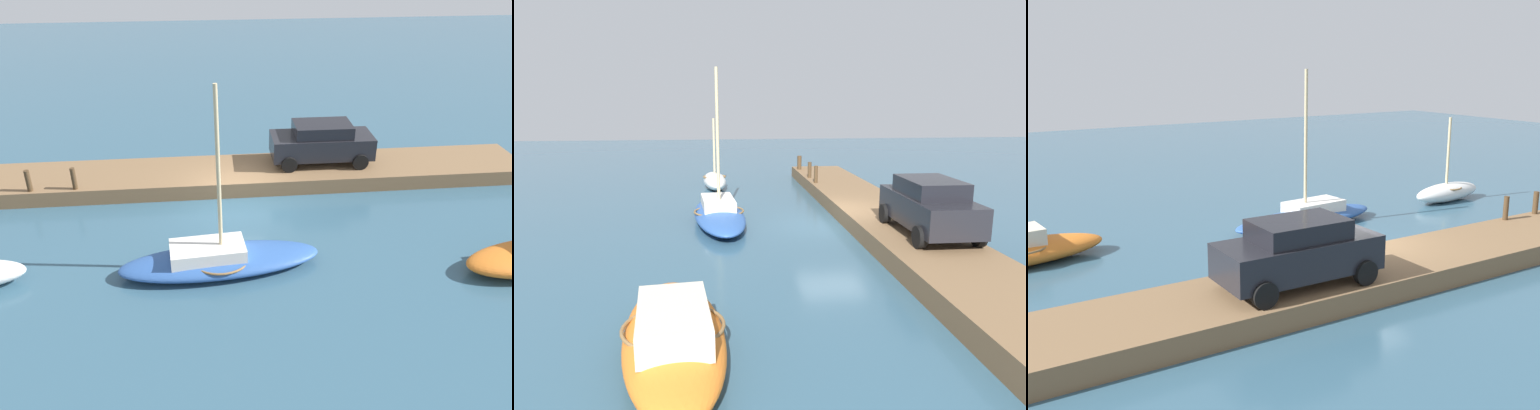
% 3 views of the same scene
% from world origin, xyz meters
% --- Properties ---
extents(ground_plane, '(84.00, 84.00, 0.00)m').
position_xyz_m(ground_plane, '(0.00, 0.00, 0.00)').
color(ground_plane, '#33566B').
extents(dock_platform, '(24.25, 2.90, 0.61)m').
position_xyz_m(dock_platform, '(0.00, -1.76, 0.30)').
color(dock_platform, brown).
rests_on(dock_platform, ground_plane).
extents(motorboat_orange, '(5.40, 2.38, 1.14)m').
position_xyz_m(motorboat_orange, '(-9.25, 5.19, 0.46)').
color(motorboat_orange, orange).
rests_on(motorboat_orange, ground_plane).
extents(sailboat_blue, '(6.32, 2.38, 5.81)m').
position_xyz_m(sailboat_blue, '(0.80, 4.29, 0.39)').
color(sailboat_blue, '#2D569E').
rests_on(sailboat_blue, ground_plane).
extents(rowboat_white, '(3.93, 1.48, 3.71)m').
position_xyz_m(rowboat_white, '(8.41, 4.45, 0.43)').
color(rowboat_white, white).
rests_on(rowboat_white, ground_plane).
extents(mooring_post_west, '(0.18, 0.18, 0.85)m').
position_xyz_m(mooring_post_west, '(6.00, -0.56, 1.03)').
color(mooring_post_west, '#47331E').
rests_on(mooring_post_west, dock_platform).
extents(mooring_post_mid_west, '(0.20, 0.20, 0.83)m').
position_xyz_m(mooring_post_mid_west, '(7.64, -0.56, 1.02)').
color(mooring_post_mid_west, '#47331E').
rests_on(mooring_post_mid_west, dock_platform).
extents(mooring_post_mid_east, '(0.25, 0.25, 0.81)m').
position_xyz_m(mooring_post_mid_east, '(10.84, -0.56, 1.01)').
color(mooring_post_mid_east, '#47331E').
rests_on(mooring_post_mid_east, dock_platform).
extents(parked_car, '(4.16, 1.98, 1.70)m').
position_xyz_m(parked_car, '(-3.70, -2.05, 1.49)').
color(parked_car, black).
rests_on(parked_car, dock_platform).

